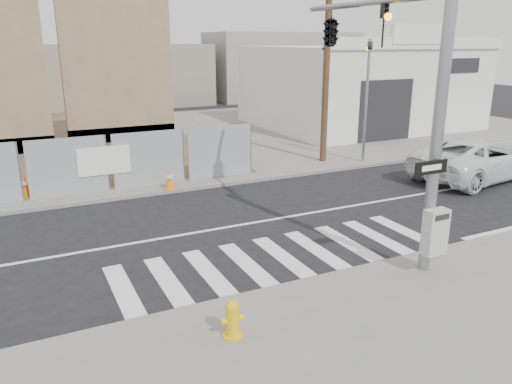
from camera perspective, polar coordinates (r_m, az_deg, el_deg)
name	(u,v)px	position (r m, az deg, el deg)	size (l,w,h in m)	color
ground	(241,225)	(14.82, -1.70, -3.78)	(100.00, 100.00, 0.00)	black
sidewalk_far	(133,141)	(27.73, -13.85, 5.64)	(50.00, 20.00, 0.12)	slate
signal_pole	(362,59)	(13.40, 12.02, 14.62)	(0.96, 5.87, 7.00)	gray
far_signal_pole	(367,84)	(22.09, 12.61, 11.95)	(0.16, 0.20, 5.60)	gray
concrete_wall_right	(119,79)	(27.28, -15.43, 12.39)	(5.50, 1.30, 8.00)	brown
auto_shop	(359,86)	(32.42, 11.67, 11.76)	(12.00, 10.20, 5.95)	silver
utility_pole_right	(327,42)	(21.86, 8.16, 16.65)	(1.60, 0.28, 10.00)	#523926
fire_hydrant	(232,319)	(9.19, -2.73, -14.29)	(0.44, 0.41, 0.71)	#E7AC0C
suv	(479,158)	(21.44, 24.10, 3.55)	(2.74, 5.95, 1.65)	white
traffic_cone_c	(25,186)	(18.70, -24.86, 0.58)	(0.39, 0.39, 0.74)	#FF630D
traffic_cone_d	(169,180)	(18.16, -9.88, 1.40)	(0.36, 0.36, 0.69)	orange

